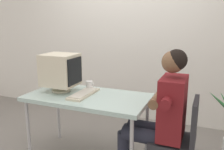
{
  "coord_description": "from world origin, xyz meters",
  "views": [
    {
      "loc": [
        1.19,
        -2.19,
        1.54
      ],
      "look_at": [
        0.28,
        0.0,
        1.0
      ],
      "focal_mm": 38.78,
      "sensor_mm": 36.0,
      "label": 1
    }
  ],
  "objects_px": {
    "office_chair": "(180,137)",
    "crt_monitor": "(61,70)",
    "keyboard": "(84,94)",
    "person_seated": "(161,112)",
    "desk": "(88,100)",
    "desk_mug": "(90,85)"
  },
  "relations": [
    {
      "from": "desk_mug",
      "to": "office_chair",
      "type": "bearing_deg",
      "value": -13.3
    },
    {
      "from": "desk",
      "to": "office_chair",
      "type": "xyz_separation_m",
      "value": [
        0.98,
        -0.04,
        -0.21
      ]
    },
    {
      "from": "crt_monitor",
      "to": "office_chair",
      "type": "relative_size",
      "value": 0.5
    },
    {
      "from": "keyboard",
      "to": "office_chair",
      "type": "xyz_separation_m",
      "value": [
        1.03,
        -0.04,
        -0.28
      ]
    },
    {
      "from": "person_seated",
      "to": "desk_mug",
      "type": "xyz_separation_m",
      "value": [
        -0.88,
        0.25,
        0.1
      ]
    },
    {
      "from": "office_chair",
      "to": "crt_monitor",
      "type": "bearing_deg",
      "value": 176.91
    },
    {
      "from": "desk",
      "to": "person_seated",
      "type": "xyz_separation_m",
      "value": [
        0.79,
        -0.04,
        0.0
      ]
    },
    {
      "from": "crt_monitor",
      "to": "person_seated",
      "type": "bearing_deg",
      "value": -3.6
    },
    {
      "from": "crt_monitor",
      "to": "desk_mug",
      "type": "distance_m",
      "value": 0.37
    },
    {
      "from": "crt_monitor",
      "to": "keyboard",
      "type": "height_order",
      "value": "crt_monitor"
    },
    {
      "from": "keyboard",
      "to": "office_chair",
      "type": "distance_m",
      "value": 1.07
    },
    {
      "from": "crt_monitor",
      "to": "keyboard",
      "type": "relative_size",
      "value": 0.91
    },
    {
      "from": "office_chair",
      "to": "person_seated",
      "type": "height_order",
      "value": "person_seated"
    },
    {
      "from": "desk",
      "to": "desk_mug",
      "type": "xyz_separation_m",
      "value": [
        -0.09,
        0.21,
        0.11
      ]
    },
    {
      "from": "crt_monitor",
      "to": "desk",
      "type": "bearing_deg",
      "value": -4.91
    },
    {
      "from": "desk",
      "to": "keyboard",
      "type": "relative_size",
      "value": 2.8
    },
    {
      "from": "crt_monitor",
      "to": "office_chair",
      "type": "height_order",
      "value": "crt_monitor"
    },
    {
      "from": "keyboard",
      "to": "desk",
      "type": "bearing_deg",
      "value": 4.31
    },
    {
      "from": "desk",
      "to": "keyboard",
      "type": "height_order",
      "value": "keyboard"
    },
    {
      "from": "office_chair",
      "to": "person_seated",
      "type": "bearing_deg",
      "value": 180.0
    },
    {
      "from": "person_seated",
      "to": "desk",
      "type": "bearing_deg",
      "value": 176.98
    },
    {
      "from": "office_chair",
      "to": "desk",
      "type": "bearing_deg",
      "value": 177.57
    }
  ]
}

